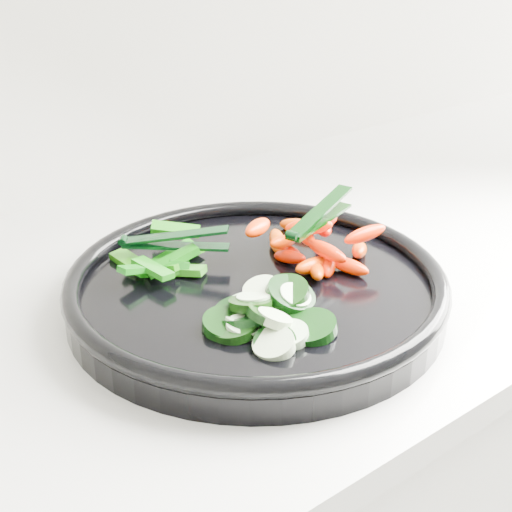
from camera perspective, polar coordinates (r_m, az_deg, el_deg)
counter at (r=1.15m, az=5.60°, el=-19.71°), size 2.02×0.62×0.93m
veggie_tray at (r=0.70m, az=0.00°, el=-2.54°), size 0.38×0.38×0.04m
cucumber_pile at (r=0.63m, az=0.56°, el=-4.84°), size 0.13×0.12×0.04m
carrot_pile at (r=0.74m, az=4.52°, el=1.01°), size 0.14×0.16×0.06m
pepper_pile at (r=0.74m, az=-7.22°, el=-0.34°), size 0.13×0.12×0.04m
tong_carrot at (r=0.73m, az=5.02°, el=3.13°), size 0.11×0.05×0.02m
tong_pepper at (r=0.73m, az=-6.74°, el=1.22°), size 0.09×0.09×0.02m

